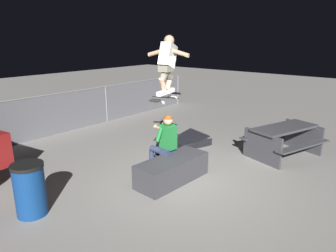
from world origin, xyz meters
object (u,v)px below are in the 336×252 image
picnic_table_back (284,136)px  trash_bin (30,189)px  ledge_box_main (172,170)px  skateboard (166,98)px  skater_airborne (167,62)px  kicker_ramp (184,143)px  person_sitting_on_ledge (164,141)px

picnic_table_back → trash_bin: trash_bin is taller
ledge_box_main → picnic_table_back: size_ratio=0.80×
skateboard → skater_airborne: bearing=13.6°
skateboard → kicker_ramp: bearing=26.2°
ledge_box_main → trash_bin: trash_bin is taller
person_sitting_on_ledge → trash_bin: (-2.65, 0.63, -0.28)m
kicker_ramp → skater_airborne: bearing=-153.4°
kicker_ramp → picnic_table_back: 2.58m
picnic_table_back → trash_bin: bearing=157.5°
skater_airborne → kicker_ramp: size_ratio=0.83×
picnic_table_back → trash_bin: size_ratio=2.26×
skateboard → picnic_table_back: bearing=-27.8°
skater_airborne → person_sitting_on_ledge: bearing=74.8°
kicker_ramp → picnic_table_back: bearing=-68.4°
person_sitting_on_ledge → trash_bin: 2.74m
skateboard → trash_bin: size_ratio=1.15×
trash_bin → ledge_box_main: bearing=-22.1°
ledge_box_main → picnic_table_back: bearing=-22.9°
skater_airborne → trash_bin: (-2.62, 0.74, -1.93)m
skateboard → trash_bin: (-2.56, 0.75, -1.24)m
trash_bin → person_sitting_on_ledge: bearing=-13.5°
skateboard → kicker_ramp: 2.62m
ledge_box_main → kicker_ramp: bearing=30.7°
skateboard → skater_airborne: size_ratio=0.93×
skater_airborne → trash_bin: bearing=164.2°
skateboard → person_sitting_on_ledge: bearing=55.0°
ledge_box_main → kicker_ramp: size_ratio=1.20×
skateboard → picnic_table_back: skateboard is taller
skater_airborne → picnic_table_back: (2.71, -1.47, -1.88)m
picnic_table_back → person_sitting_on_ledge: bearing=149.6°
ledge_box_main → trash_bin: (-2.46, 1.00, 0.21)m
person_sitting_on_ledge → kicker_ramp: size_ratio=0.98×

